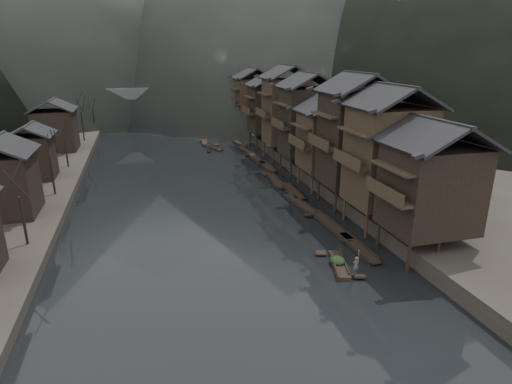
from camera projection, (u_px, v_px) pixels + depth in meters
name	position (u px, v px, depth m)	size (l,w,h in m)	color
water	(217.00, 240.00, 41.57)	(300.00, 300.00, 0.00)	black
right_bank	(353.00, 136.00, 86.55)	(40.00, 200.00, 1.80)	#2D2823
stilt_houses	(311.00, 114.00, 60.88)	(9.00, 67.60, 15.52)	black
left_houses	(24.00, 150.00, 53.17)	(8.10, 53.20, 8.73)	black
bare_trees	(64.00, 132.00, 61.73)	(3.89, 74.75, 7.78)	black
moored_sampans	(266.00, 169.00, 65.68)	(2.59, 67.13, 0.47)	black
midriver_boats	(192.00, 140.00, 86.24)	(11.59, 24.51, 0.45)	black
stone_bridge	(165.00, 103.00, 105.93)	(40.00, 6.00, 9.00)	#4C4C4F
hero_sampan	(339.00, 264.00, 36.34)	(2.48, 5.51, 0.44)	black
cargo_heap	(338.00, 257.00, 36.36)	(1.20, 1.58, 0.72)	black
boatman	(356.00, 263.00, 34.47)	(0.56, 0.37, 1.54)	#505052
bamboo_pole	(361.00, 234.00, 33.74)	(0.06, 0.06, 4.40)	#8C7A51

